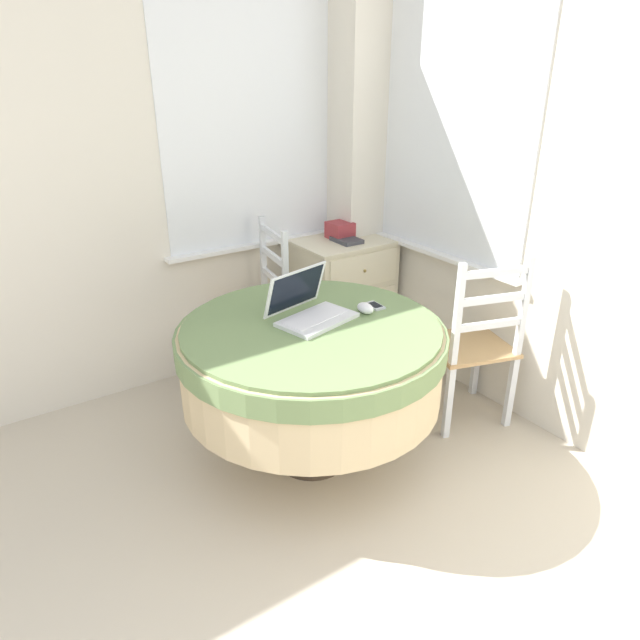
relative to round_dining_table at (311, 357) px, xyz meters
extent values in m
cube|color=white|center=(0.34, 1.17, 0.92)|extent=(1.10, 0.01, 1.42)
cube|color=white|center=(0.34, 1.14, 0.20)|extent=(1.18, 0.07, 0.02)
cube|color=white|center=(1.17, 0.35, 0.92)|extent=(0.01, 1.10, 1.42)
cube|color=white|center=(1.14, 0.35, 0.20)|extent=(0.07, 1.18, 0.02)
cube|color=silver|center=(1.03, 1.04, 0.70)|extent=(0.28, 0.28, 2.55)
cylinder|color=#4C3D2D|center=(0.00, 0.00, -0.56)|extent=(0.36, 0.36, 0.03)
cylinder|color=#4C3D2D|center=(0.00, 0.00, -0.20)|extent=(0.11, 0.11, 0.68)
cylinder|color=#CCB284|center=(0.00, 0.00, -0.03)|extent=(1.20, 1.20, 0.34)
cylinder|color=#6B8451|center=(0.00, 0.00, 0.09)|extent=(1.22, 1.22, 0.10)
cylinder|color=#6B8451|center=(0.00, 0.00, 0.15)|extent=(1.17, 1.17, 0.02)
cube|color=silver|center=(0.04, 0.01, 0.17)|extent=(0.39, 0.29, 0.02)
cube|color=silver|center=(0.04, 0.03, 0.18)|extent=(0.33, 0.20, 0.00)
cube|color=silver|center=(0.01, 0.15, 0.28)|extent=(0.36, 0.15, 0.21)
cube|color=black|center=(0.01, 0.14, 0.28)|extent=(0.32, 0.13, 0.18)
ellipsoid|color=white|center=(0.28, -0.03, 0.19)|extent=(0.06, 0.10, 0.05)
cube|color=#B2B7BC|center=(0.37, 0.00, 0.17)|extent=(0.06, 0.11, 0.01)
cube|color=black|center=(0.37, 0.00, 0.17)|extent=(0.05, 0.07, 0.00)
cube|color=tan|center=(0.14, 0.91, -0.14)|extent=(0.46, 0.48, 0.02)
cube|color=silver|center=(0.00, 1.12, -0.36)|extent=(0.04, 0.04, 0.42)
cube|color=silver|center=(-0.06, 0.75, -0.36)|extent=(0.04, 0.04, 0.42)
cube|color=silver|center=(0.34, 1.06, -0.36)|extent=(0.04, 0.04, 0.42)
cube|color=silver|center=(0.28, 0.70, -0.36)|extent=(0.04, 0.04, 0.42)
cube|color=silver|center=(0.34, 1.06, 0.13)|extent=(0.04, 0.04, 0.53)
cube|color=silver|center=(0.28, 0.70, 0.13)|extent=(0.04, 0.04, 0.53)
cube|color=silver|center=(0.31, 0.88, 0.33)|extent=(0.08, 0.37, 0.04)
cube|color=silver|center=(0.31, 0.88, 0.19)|extent=(0.08, 0.37, 0.04)
cube|color=silver|center=(0.31, 0.88, 0.06)|extent=(0.08, 0.37, 0.04)
cube|color=tan|center=(0.91, -0.13, -0.14)|extent=(0.52, 0.51, 0.02)
cube|color=silver|center=(1.14, -0.02, -0.36)|extent=(0.04, 0.04, 0.42)
cube|color=silver|center=(0.79, 0.09, -0.36)|extent=(0.04, 0.04, 0.42)
cube|color=silver|center=(1.03, -0.35, -0.36)|extent=(0.04, 0.04, 0.42)
cube|color=silver|center=(0.68, -0.24, -0.36)|extent=(0.04, 0.04, 0.42)
cube|color=silver|center=(1.03, -0.35, 0.13)|extent=(0.04, 0.04, 0.53)
cube|color=silver|center=(0.68, -0.24, 0.13)|extent=(0.04, 0.04, 0.53)
cube|color=silver|center=(0.86, -0.30, 0.33)|extent=(0.36, 0.13, 0.04)
cube|color=silver|center=(0.86, -0.30, 0.19)|extent=(0.36, 0.13, 0.04)
cube|color=silver|center=(0.86, -0.30, 0.06)|extent=(0.36, 0.13, 0.04)
cube|color=beige|center=(0.84, 0.91, -0.19)|extent=(0.59, 0.45, 0.76)
cube|color=beige|center=(0.84, 0.91, 0.20)|extent=(0.61, 0.48, 0.02)
cube|color=beige|center=(0.84, 0.68, 0.06)|extent=(0.52, 0.01, 0.21)
sphere|color=olive|center=(0.84, 0.67, 0.06)|extent=(0.02, 0.02, 0.02)
cube|color=beige|center=(0.84, 0.68, -0.19)|extent=(0.52, 0.01, 0.21)
sphere|color=olive|center=(0.84, 0.67, -0.19)|extent=(0.02, 0.02, 0.02)
cube|color=beige|center=(0.84, 0.68, -0.44)|extent=(0.52, 0.01, 0.21)
sphere|color=olive|center=(0.84, 0.67, -0.44)|extent=(0.02, 0.02, 0.02)
cube|color=#9E3338|center=(0.84, 0.94, 0.26)|extent=(0.14, 0.15, 0.11)
cube|color=#3F3F44|center=(0.83, 0.85, 0.22)|extent=(0.14, 0.19, 0.02)
camera|label=1|loc=(-1.27, -1.95, 1.22)|focal=32.00mm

